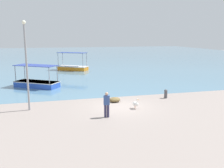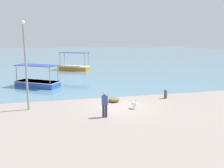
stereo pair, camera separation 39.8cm
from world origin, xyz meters
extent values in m
plane|color=gray|center=(0.00, 0.00, 0.00)|extent=(120.00, 120.00, 0.00)
cube|color=slate|center=(0.00, 48.00, 0.00)|extent=(110.00, 90.00, 0.00)
cube|color=orange|center=(-1.46, 20.97, 0.32)|extent=(4.78, 3.89, 0.62)
cube|color=silver|center=(-1.46, 20.97, 0.59)|extent=(4.84, 3.95, 0.08)
cylinder|color=#99999E|center=(-3.58, 21.49, 1.64)|extent=(0.08, 0.08, 2.03)
cylinder|color=#99999E|center=(-2.81, 22.68, 1.64)|extent=(0.08, 0.08, 2.03)
cylinder|color=#99999E|center=(-0.11, 19.26, 1.64)|extent=(0.08, 0.08, 2.03)
cylinder|color=#99999E|center=(0.65, 20.44, 1.64)|extent=(0.08, 0.08, 2.03)
cube|color=navy|center=(-1.46, 20.97, 2.68)|extent=(4.67, 3.87, 0.05)
cube|color=blue|center=(-6.33, 9.12, 0.30)|extent=(4.73, 3.97, 0.60)
cube|color=silver|center=(-6.33, 9.12, 0.57)|extent=(4.78, 4.02, 0.08)
cylinder|color=#99999E|center=(-8.42, 9.65, 1.42)|extent=(0.08, 0.08, 1.63)
cylinder|color=#99999E|center=(-7.60, 10.86, 1.42)|extent=(0.08, 0.08, 1.63)
cylinder|color=#99999E|center=(-5.06, 7.37, 1.42)|extent=(0.08, 0.08, 1.63)
cylinder|color=#99999E|center=(-4.24, 8.58, 1.42)|extent=(0.08, 0.08, 1.63)
cube|color=navy|center=(-6.33, 9.12, 2.26)|extent=(4.62, 3.94, 0.05)
cylinder|color=#E0997A|center=(0.98, -0.68, 0.11)|extent=(0.03, 0.03, 0.22)
cylinder|color=#E0997A|center=(0.89, -0.72, 0.11)|extent=(0.03, 0.03, 0.22)
ellipsoid|color=white|center=(0.95, -0.73, 0.36)|extent=(0.48, 0.62, 0.32)
ellipsoid|color=white|center=(0.85, -0.50, 0.38)|extent=(0.17, 0.19, 0.10)
cylinder|color=white|center=(1.01, -0.87, 0.58)|extent=(0.07, 0.07, 0.26)
sphere|color=white|center=(1.01, -0.87, 0.74)|extent=(0.11, 0.11, 0.11)
cone|color=#E5933F|center=(1.07, -1.02, 0.73)|extent=(0.17, 0.30, 0.06)
cylinder|color=gray|center=(-6.58, 0.86, 3.02)|extent=(0.14, 0.14, 6.04)
sphere|color=#EAEACC|center=(-6.58, 0.86, 6.15)|extent=(0.28, 0.28, 0.28)
cylinder|color=#47474C|center=(4.51, 1.54, 0.30)|extent=(0.27, 0.27, 0.60)
sphere|color=#4C4C51|center=(4.51, 1.54, 0.63)|extent=(0.28, 0.28, 0.28)
cylinder|color=#302B4C|center=(-1.46, -2.12, 0.42)|extent=(0.16, 0.16, 0.85)
cylinder|color=#302B4C|center=(-1.64, -2.08, 0.42)|extent=(0.16, 0.16, 0.85)
cube|color=#354F8D|center=(-1.55, -2.10, 1.16)|extent=(0.44, 0.31, 0.62)
sphere|color=tan|center=(-1.55, -2.10, 1.58)|extent=(0.22, 0.22, 0.22)
ellipsoid|color=brown|center=(-0.05, 1.45, 0.19)|extent=(0.91, 0.78, 0.38)
camera|label=1|loc=(-5.16, -17.37, 5.32)|focal=40.00mm
camera|label=2|loc=(-4.77, -17.46, 5.32)|focal=40.00mm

